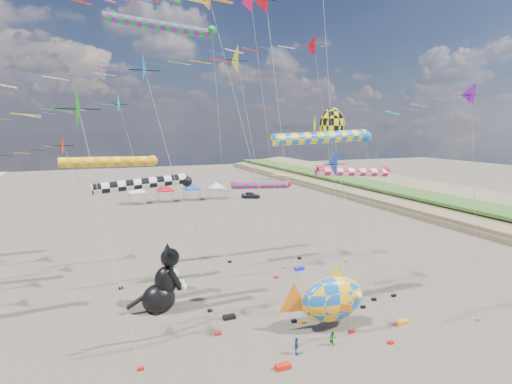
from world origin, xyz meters
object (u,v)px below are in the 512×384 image
Objects in this scene: parked_car at (251,195)px; child_green at (333,339)px; cat_inflatable at (162,278)px; child_blue at (296,346)px; person_adult at (343,309)px; fish_inflatable at (332,299)px.

child_green is at bearing -165.99° from parked_car.
cat_inflatable reaches higher than child_blue.
child_green is at bearing -165.70° from person_adult.
child_blue is (-3.74, -1.99, -1.64)m from fish_inflatable.
fish_inflatable is 5.75× the size of child_blue.
person_adult reaches higher than child_green.
child_blue is at bearing 175.80° from person_adult.
fish_inflatable is at bearing -33.92° from cat_inflatable.
child_green is at bearing -43.70° from cat_inflatable.
cat_inflatable is 11.63m from child_blue.
person_adult is at bearing -27.03° from cat_inflatable.
cat_inflatable reaches higher than person_adult.
cat_inflatable is 13.72m from person_adult.
fish_inflatable is at bearing 177.44° from person_adult.
person_adult is 3.91m from child_green.
parked_car is (13.37, 50.33, -1.58)m from fish_inflatable.
child_blue is 0.30× the size of parked_car.
cat_inflatable is 13.32m from child_green.
fish_inflatable reaches higher than parked_car.
cat_inflatable is at bearing 119.12° from person_adult.
child_green is at bearing -57.32° from child_blue.
cat_inflatable is 3.27× the size of person_adult.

